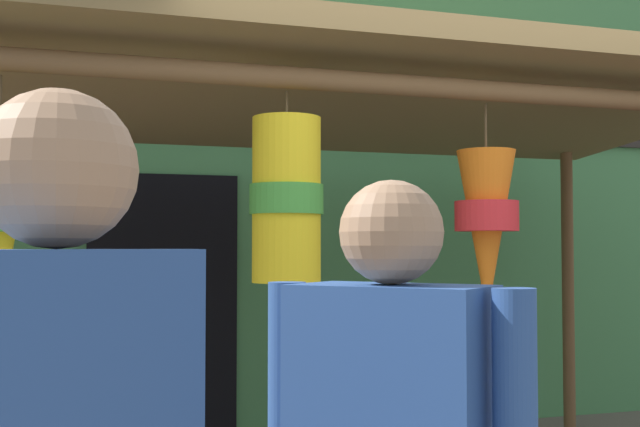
% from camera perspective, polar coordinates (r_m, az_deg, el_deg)
% --- Properties ---
extents(shop_facade, '(12.30, 0.29, 3.99)m').
position_cam_1_polar(shop_facade, '(6.36, -2.62, 2.42)').
color(shop_facade, '#47844C').
rests_on(shop_facade, ground_plane).
extents(market_stall_canopy, '(5.00, 2.41, 2.49)m').
position_cam_1_polar(market_stall_canopy, '(4.45, 2.52, 6.19)').
color(market_stall_canopy, brown).
rests_on(market_stall_canopy, ground_plane).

